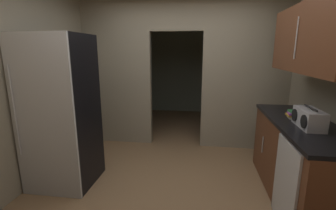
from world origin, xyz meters
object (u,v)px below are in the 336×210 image
refrigerator (61,112)px  book_stack (294,115)px  boombox (309,118)px  dishwasher (285,185)px

refrigerator → book_stack: size_ratio=11.34×
refrigerator → boombox: 2.83m
boombox → book_stack: (-0.03, 0.33, -0.05)m
refrigerator → book_stack: refrigerator is taller
dishwasher → book_stack: book_stack is taller
dishwasher → book_stack: (0.24, 0.65, 0.54)m
book_stack → boombox: bearing=-85.3°
boombox → book_stack: boombox is taller
dishwasher → boombox: bearing=50.0°
refrigerator → book_stack: (2.80, 0.20, 0.03)m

